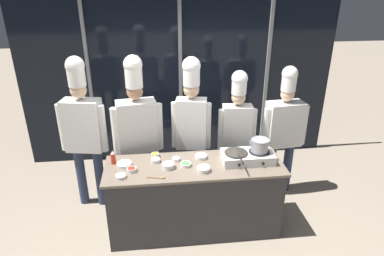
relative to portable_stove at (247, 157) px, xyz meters
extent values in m
plane|color=gray|center=(-0.62, -0.02, -0.95)|extent=(24.00, 24.00, 0.00)
cube|color=black|center=(-0.62, 1.89, 0.40)|extent=(4.93, 0.04, 2.70)
cube|color=gray|center=(-2.01, 1.84, 0.40)|extent=(0.05, 0.05, 2.70)
cube|color=gray|center=(-0.62, 1.84, 0.40)|extent=(0.05, 0.05, 2.70)
cube|color=gray|center=(0.78, 1.84, 0.40)|extent=(0.05, 0.05, 2.70)
cube|color=#2D2D30|center=(-0.62, -0.02, -0.52)|extent=(1.98, 0.63, 0.86)
cube|color=#756656|center=(-0.62, -0.02, -0.07)|extent=(2.04, 0.67, 0.03)
cube|color=silver|center=(0.00, 0.00, 0.00)|extent=(0.59, 0.32, 0.11)
cylinder|color=black|center=(-0.14, 0.00, 0.06)|extent=(0.24, 0.24, 0.01)
cylinder|color=black|center=(-0.14, -0.17, 0.00)|extent=(0.03, 0.01, 0.03)
cylinder|color=black|center=(0.14, 0.00, 0.06)|extent=(0.24, 0.24, 0.01)
cylinder|color=black|center=(0.14, -0.17, 0.00)|extent=(0.03, 0.01, 0.03)
cylinder|color=#38332D|center=(-0.14, 0.00, 0.07)|extent=(0.25, 0.25, 0.01)
cone|color=#38332D|center=(-0.14, 0.00, 0.09)|extent=(0.27, 0.27, 0.05)
cylinder|color=black|center=(-0.14, -0.23, 0.10)|extent=(0.02, 0.20, 0.02)
cylinder|color=#93969B|center=(0.14, 0.00, 0.14)|extent=(0.20, 0.20, 0.15)
torus|color=#93969B|center=(0.14, 0.00, 0.21)|extent=(0.21, 0.21, 0.01)
torus|color=#93969B|center=(0.02, 0.00, 0.18)|extent=(0.01, 0.05, 0.05)
torus|color=#93969B|center=(0.25, 0.00, 0.18)|extent=(0.01, 0.05, 0.05)
cylinder|color=red|center=(-1.53, 0.12, 0.00)|extent=(0.06, 0.06, 0.13)
cone|color=white|center=(-1.53, 0.12, 0.08)|extent=(0.05, 0.05, 0.04)
cylinder|color=white|center=(-0.52, 0.13, -0.04)|extent=(0.14, 0.14, 0.04)
torus|color=white|center=(-0.52, 0.13, -0.02)|extent=(0.14, 0.14, 0.01)
cylinder|color=silver|center=(-0.52, 0.13, -0.03)|extent=(0.11, 0.11, 0.02)
cylinder|color=white|center=(-0.53, -0.16, -0.04)|extent=(0.15, 0.15, 0.05)
torus|color=white|center=(-0.53, -0.16, -0.01)|extent=(0.15, 0.15, 0.01)
cylinder|color=beige|center=(-0.53, -0.16, -0.02)|extent=(0.12, 0.12, 0.03)
cylinder|color=white|center=(-0.82, 0.11, -0.04)|extent=(0.09, 0.09, 0.03)
torus|color=white|center=(-0.82, 0.11, -0.03)|extent=(0.09, 0.09, 0.01)
cylinder|color=white|center=(-0.82, 0.11, -0.03)|extent=(0.07, 0.07, 0.02)
cylinder|color=white|center=(-0.72, -0.02, -0.04)|extent=(0.12, 0.12, 0.03)
torus|color=white|center=(-0.72, -0.02, -0.03)|extent=(0.13, 0.13, 0.01)
cylinder|color=#4C9E47|center=(-0.72, -0.02, -0.03)|extent=(0.10, 0.10, 0.02)
cylinder|color=white|center=(-1.06, 0.22, -0.04)|extent=(0.09, 0.09, 0.04)
torus|color=white|center=(-1.06, 0.22, -0.02)|extent=(0.10, 0.10, 0.01)
cylinder|color=orange|center=(-1.06, 0.22, -0.03)|extent=(0.08, 0.08, 0.02)
cylinder|color=white|center=(-1.32, -0.08, -0.04)|extent=(0.11, 0.11, 0.04)
torus|color=white|center=(-1.32, -0.08, -0.02)|extent=(0.11, 0.11, 0.01)
cylinder|color=#B22D1E|center=(-1.32, -0.08, -0.03)|extent=(0.09, 0.09, 0.02)
cylinder|color=white|center=(-1.06, 0.10, -0.04)|extent=(0.11, 0.11, 0.04)
torus|color=white|center=(-1.06, 0.10, -0.02)|extent=(0.11, 0.11, 0.01)
cylinder|color=#E0C689|center=(-1.06, 0.10, -0.03)|extent=(0.09, 0.09, 0.02)
cylinder|color=white|center=(-1.41, 0.05, -0.04)|extent=(0.17, 0.17, 0.04)
torus|color=white|center=(-1.41, 0.05, -0.02)|extent=(0.17, 0.17, 0.01)
cylinder|color=beige|center=(-1.41, 0.05, -0.03)|extent=(0.14, 0.14, 0.02)
cylinder|color=white|center=(-0.92, -0.05, -0.03)|extent=(0.14, 0.14, 0.05)
torus|color=white|center=(-0.92, -0.05, -0.01)|extent=(0.14, 0.14, 0.01)
cylinder|color=silver|center=(-0.92, -0.05, -0.02)|extent=(0.11, 0.11, 0.03)
cylinder|color=white|center=(-1.43, -0.19, -0.04)|extent=(0.11, 0.11, 0.03)
torus|color=white|center=(-1.43, -0.19, -0.03)|extent=(0.12, 0.12, 0.01)
cylinder|color=silver|center=(-1.43, -0.19, -0.04)|extent=(0.09, 0.09, 0.02)
cube|color=olive|center=(-1.09, -0.24, -0.05)|extent=(0.14, 0.04, 0.01)
ellipsoid|color=olive|center=(-0.99, -0.25, -0.05)|extent=(0.07, 0.05, 0.02)
cylinder|color=#2D3856|center=(-1.81, 0.62, -0.54)|extent=(0.12, 0.12, 0.82)
cylinder|color=#2D3856|center=(-2.06, 0.67, -0.54)|extent=(0.12, 0.12, 0.82)
cube|color=white|center=(-1.93, 0.65, 0.21)|extent=(0.49, 0.32, 0.67)
cylinder|color=white|center=(-1.69, 0.56, 0.19)|extent=(0.09, 0.09, 0.61)
cylinder|color=white|center=(-2.19, 0.66, 0.19)|extent=(0.09, 0.09, 0.61)
sphere|color=beige|center=(-1.93, 0.65, 0.66)|extent=(0.20, 0.20, 0.20)
cylinder|color=white|center=(-1.93, 0.65, 0.84)|extent=(0.21, 0.21, 0.25)
sphere|color=white|center=(-1.93, 0.65, 0.96)|extent=(0.22, 0.22, 0.22)
cylinder|color=#4C4C51|center=(-1.14, 0.59, -0.54)|extent=(0.12, 0.12, 0.82)
cylinder|color=#4C4C51|center=(-1.39, 0.55, -0.54)|extent=(0.12, 0.12, 0.82)
cube|color=white|center=(-1.27, 0.57, 0.20)|extent=(0.51, 0.32, 0.66)
cylinder|color=white|center=(-1.00, 0.57, 0.18)|extent=(0.10, 0.10, 0.61)
cylinder|color=white|center=(-1.52, 0.49, 0.18)|extent=(0.10, 0.10, 0.61)
sphere|color=#A87A5B|center=(-1.27, 0.57, 0.65)|extent=(0.19, 0.19, 0.19)
cylinder|color=white|center=(-1.27, 0.57, 0.84)|extent=(0.20, 0.20, 0.27)
sphere|color=white|center=(-1.27, 0.57, 0.98)|extent=(0.22, 0.22, 0.22)
cylinder|color=#4C4C51|center=(-0.48, 0.56, -0.54)|extent=(0.10, 0.10, 0.82)
cylinder|color=#4C4C51|center=(-0.69, 0.60, -0.54)|extent=(0.10, 0.10, 0.82)
cube|color=white|center=(-0.59, 0.58, 0.19)|extent=(0.41, 0.26, 0.66)
cylinder|color=white|center=(-0.38, 0.51, 0.18)|extent=(0.08, 0.08, 0.61)
cylinder|color=white|center=(-0.80, 0.59, 0.18)|extent=(0.08, 0.08, 0.61)
sphere|color=beige|center=(-0.59, 0.58, 0.65)|extent=(0.19, 0.19, 0.19)
cylinder|color=white|center=(-0.59, 0.58, 0.82)|extent=(0.20, 0.20, 0.24)
sphere|color=white|center=(-0.59, 0.58, 0.94)|extent=(0.22, 0.22, 0.22)
cylinder|color=#4C4C51|center=(0.12, 0.60, -0.58)|extent=(0.10, 0.10, 0.75)
cylinder|color=#4C4C51|center=(-0.09, 0.61, -0.58)|extent=(0.10, 0.10, 0.75)
cube|color=white|center=(0.01, 0.61, 0.10)|extent=(0.39, 0.22, 0.60)
cylinder|color=white|center=(0.22, 0.56, 0.08)|extent=(0.08, 0.08, 0.56)
cylinder|color=white|center=(-0.20, 0.59, 0.08)|extent=(0.08, 0.08, 0.56)
sphere|color=beige|center=(0.01, 0.61, 0.51)|extent=(0.18, 0.18, 0.18)
cylinder|color=white|center=(0.01, 0.61, 0.66)|extent=(0.19, 0.19, 0.20)
sphere|color=white|center=(0.01, 0.61, 0.76)|extent=(0.20, 0.20, 0.20)
cylinder|color=#2D3856|center=(0.79, 0.66, -0.58)|extent=(0.12, 0.12, 0.75)
cylinder|color=#2D3856|center=(0.53, 0.63, -0.58)|extent=(0.12, 0.12, 0.75)
cube|color=white|center=(0.66, 0.64, 0.10)|extent=(0.50, 0.30, 0.61)
cylinder|color=white|center=(0.93, 0.63, 0.08)|extent=(0.10, 0.10, 0.56)
cylinder|color=white|center=(0.40, 0.58, 0.08)|extent=(0.10, 0.10, 0.56)
sphere|color=beige|center=(0.66, 0.64, 0.52)|extent=(0.18, 0.18, 0.18)
cylinder|color=white|center=(0.66, 0.64, 0.68)|extent=(0.19, 0.19, 0.22)
sphere|color=white|center=(0.66, 0.64, 0.79)|extent=(0.20, 0.20, 0.20)
camera|label=1|loc=(-1.02, -3.37, 1.92)|focal=32.00mm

